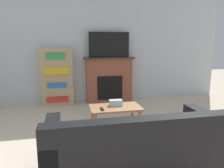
% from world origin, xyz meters
% --- Properties ---
extents(wall_back, '(6.77, 0.06, 2.70)m').
position_xyz_m(wall_back, '(0.00, 4.08, 1.35)').
color(wall_back, silver).
rests_on(wall_back, ground_plane).
extents(fireplace, '(1.25, 0.28, 1.12)m').
position_xyz_m(fireplace, '(0.40, 3.93, 0.57)').
color(fireplace, brown).
rests_on(fireplace, ground_plane).
extents(tv, '(0.99, 0.03, 0.61)m').
position_xyz_m(tv, '(0.40, 3.91, 1.43)').
color(tv, black).
rests_on(tv, fireplace).
extents(couch, '(1.98, 0.96, 0.84)m').
position_xyz_m(couch, '(0.08, 0.74, 0.29)').
color(couch, black).
rests_on(couch, ground_plane).
extents(coffee_table, '(0.86, 0.54, 0.42)m').
position_xyz_m(coffee_table, '(0.14, 2.12, 0.36)').
color(coffee_table, '#A87A4C').
rests_on(coffee_table, ground_plane).
extents(tissue_box, '(0.22, 0.12, 0.10)m').
position_xyz_m(tissue_box, '(0.16, 2.18, 0.47)').
color(tissue_box, silver).
rests_on(tissue_box, coffee_table).
extents(remote_control, '(0.04, 0.15, 0.02)m').
position_xyz_m(remote_control, '(-0.11, 2.01, 0.43)').
color(remote_control, black).
rests_on(remote_control, coffee_table).
extents(bookshelf, '(0.74, 0.29, 1.36)m').
position_xyz_m(bookshelf, '(-0.88, 3.91, 0.68)').
color(bookshelf, tan).
rests_on(bookshelf, ground_plane).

